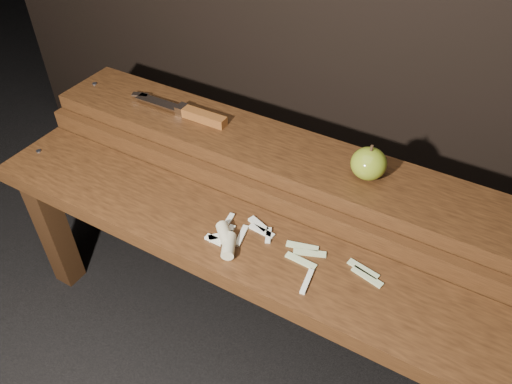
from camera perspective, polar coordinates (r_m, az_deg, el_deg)
The scene contains 6 objects.
ground at distance 1.39m, azimuth -1.28°, elevation -15.46°, with size 60.00×60.00×0.00m, color black.
bench_front_tier at distance 1.08m, azimuth -3.26°, elevation -7.57°, with size 1.20×0.20×0.42m.
bench_rear_tier at distance 1.17m, azimuth 2.58°, elevation 1.66°, with size 1.20×0.21×0.50m.
apple at distance 1.05m, azimuth 12.76°, elevation 3.19°, with size 0.07×0.07×0.08m.
knife at distance 1.22m, azimuth -7.30°, elevation 8.92°, with size 0.28×0.03×0.02m.
apple_scraps at distance 1.00m, azimuth -1.08°, elevation -5.75°, with size 0.36×0.14×0.03m.
Camera 1 is at (0.40, -0.64, 1.17)m, focal length 35.00 mm.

